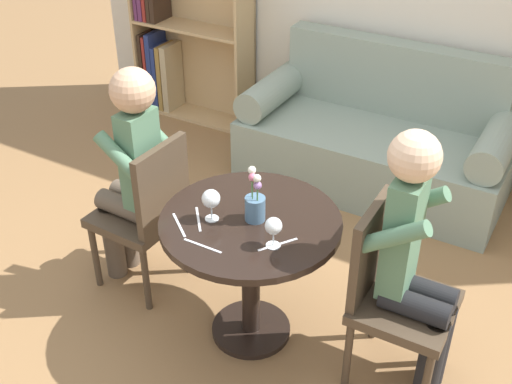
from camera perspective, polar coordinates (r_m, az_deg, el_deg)
ground_plane at (r=3.36m, az=-0.43°, el=-12.23°), size 16.00×16.00×0.00m
round_table at (r=3.00m, az=-0.48°, el=-4.95°), size 0.84×0.84×0.70m
couch at (r=4.42m, az=10.62°, el=4.44°), size 1.76×0.80×0.92m
bookshelf_left at (r=5.27m, az=-6.91°, el=14.12°), size 0.99×0.28×1.51m
chair_left at (r=3.38m, az=-9.62°, el=-1.54°), size 0.44×0.44×0.90m
chair_right at (r=2.91m, az=11.90°, el=-8.51°), size 0.43×0.43×0.90m
person_left at (r=3.33m, az=-11.02°, el=1.76°), size 0.43×0.35×1.27m
person_right at (r=2.77m, az=14.04°, el=-6.02°), size 0.42×0.34×1.28m
wine_glass_left at (r=2.86m, az=-4.02°, el=-0.68°), size 0.08×0.08×0.15m
wine_glass_right at (r=2.69m, az=1.56°, el=-3.12°), size 0.08×0.08×0.14m
flower_vase at (r=2.86m, az=-0.08°, el=-1.06°), size 0.09×0.09×0.27m
knife_left_setting at (r=2.76m, az=-4.77°, el=-4.79°), size 0.19×0.01×0.00m
fork_left_setting at (r=2.76m, az=1.95°, el=-4.69°), size 0.11×0.16×0.00m
knife_right_setting at (r=2.92m, az=-5.15°, el=-2.41°), size 0.13×0.15×0.00m
fork_right_setting at (r=2.89m, az=-6.86°, el=-2.92°), size 0.16×0.13×0.00m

